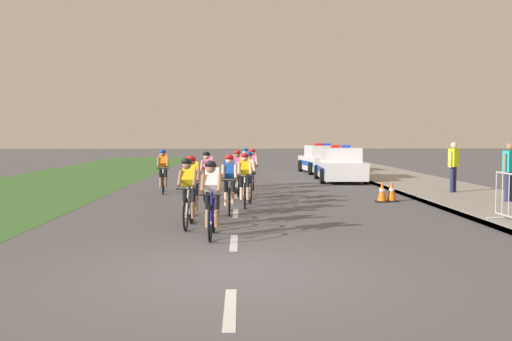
{
  "coord_description": "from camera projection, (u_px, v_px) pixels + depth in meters",
  "views": [
    {
      "loc": [
        0.12,
        -8.09,
        1.99
      ],
      "look_at": [
        0.53,
        6.34,
        1.1
      ],
      "focal_mm": 39.34,
      "sensor_mm": 36.0,
      "label": 1
    }
  ],
  "objects": [
    {
      "name": "cyclist_eighth",
      "position": [
        163.0,
        171.0,
        19.54
      ],
      "size": [
        0.45,
        1.72,
        1.56
      ],
      "color": "black",
      "rests_on": "ground"
    },
    {
      "name": "cyclist_lead",
      "position": [
        212.0,
        198.0,
        10.94
      ],
      "size": [
        0.42,
        1.72,
        1.56
      ],
      "color": "black",
      "rests_on": "ground"
    },
    {
      "name": "lane_markings_centre",
      "position": [
        237.0,
        190.0,
        20.44
      ],
      "size": [
        0.14,
        29.6,
        0.01
      ],
      "color": "white",
      "rests_on": "ground"
    },
    {
      "name": "police_car_second",
      "position": [
        322.0,
        160.0,
        30.04
      ],
      "size": [
        2.28,
        4.54,
        1.59
      ],
      "color": "white",
      "rests_on": "ground"
    },
    {
      "name": "cyclist_fifth",
      "position": [
        245.0,
        179.0,
        15.71
      ],
      "size": [
        0.42,
        1.72,
        1.56
      ],
      "color": "black",
      "rests_on": "ground"
    },
    {
      "name": "kerb_edge",
      "position": [
        379.0,
        184.0,
        22.31
      ],
      "size": [
        0.16,
        60.0,
        0.13
      ],
      "primitive_type": "cube",
      "color": "#9E9E99",
      "rests_on": "ground"
    },
    {
      "name": "cyclist_ninth",
      "position": [
        237.0,
        172.0,
        18.58
      ],
      "size": [
        0.44,
        1.72,
        1.56
      ],
      "color": "black",
      "rests_on": "ground"
    },
    {
      "name": "cyclist_eleventh",
      "position": [
        252.0,
        169.0,
        20.68
      ],
      "size": [
        0.43,
        1.72,
        1.56
      ],
      "color": "black",
      "rests_on": "ground"
    },
    {
      "name": "cyclist_sixth",
      "position": [
        248.0,
        176.0,
        16.9
      ],
      "size": [
        0.45,
        1.72,
        1.56
      ],
      "color": "black",
      "rests_on": "ground"
    },
    {
      "name": "cyclist_tenth",
      "position": [
        245.0,
        167.0,
        21.95
      ],
      "size": [
        0.42,
        1.72,
        1.56
      ],
      "color": "black",
      "rests_on": "ground"
    },
    {
      "name": "ground_plane",
      "position": [
        232.0,
        272.0,
        8.19
      ],
      "size": [
        160.0,
        160.0,
        0.0
      ],
      "primitive_type": "plane",
      "color": "#56565B"
    },
    {
      "name": "traffic_cone_near",
      "position": [
        382.0,
        192.0,
        16.88
      ],
      "size": [
        0.36,
        0.36,
        0.64
      ],
      "color": "black",
      "rests_on": "ground"
    },
    {
      "name": "cyclist_third",
      "position": [
        192.0,
        186.0,
        13.44
      ],
      "size": [
        0.42,
        1.72,
        1.56
      ],
      "color": "black",
      "rests_on": "ground"
    },
    {
      "name": "sidewalk_slab",
      "position": [
        422.0,
        184.0,
        22.36
      ],
      "size": [
        3.67,
        60.0,
        0.12
      ],
      "primitive_type": "cube",
      "color": "gray",
      "rests_on": "ground"
    },
    {
      "name": "spectator_middle",
      "position": [
        509.0,
        168.0,
        15.97
      ],
      "size": [
        0.49,
        0.37,
        1.68
      ],
      "color": "#23284C",
      "rests_on": "sidewalk_slab"
    },
    {
      "name": "cyclist_fourth",
      "position": [
        229.0,
        183.0,
        14.33
      ],
      "size": [
        0.42,
        1.72,
        1.56
      ],
      "color": "black",
      "rests_on": "ground"
    },
    {
      "name": "spectator_closest",
      "position": [
        454.0,
        163.0,
        18.65
      ],
      "size": [
        0.43,
        0.41,
        1.68
      ],
      "color": "#23284C",
      "rests_on": "sidewalk_slab"
    },
    {
      "name": "cyclist_second",
      "position": [
        188.0,
        192.0,
        12.13
      ],
      "size": [
        0.42,
        1.72,
        1.56
      ],
      "color": "black",
      "rests_on": "ground"
    },
    {
      "name": "traffic_cone_far",
      "position": [
        392.0,
        191.0,
        17.0
      ],
      "size": [
        0.36,
        0.36,
        0.64
      ],
      "color": "black",
      "rests_on": "ground"
    },
    {
      "name": "grass_verge",
      "position": [
        37.0,
        187.0,
        21.93
      ],
      "size": [
        7.0,
        60.0,
        0.01
      ],
      "primitive_type": "cube",
      "color": "#3D7033",
      "rests_on": "ground"
    },
    {
      "name": "cyclist_seventh",
      "position": [
        208.0,
        176.0,
        17.04
      ],
      "size": [
        0.44,
        1.72,
        1.56
      ],
      "color": "black",
      "rests_on": "ground"
    },
    {
      "name": "police_car_nearest",
      "position": [
        340.0,
        166.0,
        24.59
      ],
      "size": [
        2.14,
        4.47,
        1.59
      ],
      "color": "white",
      "rests_on": "ground"
    }
  ]
}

